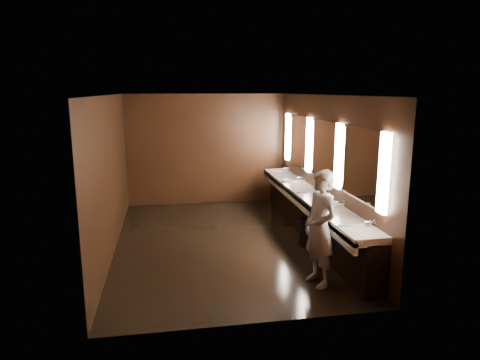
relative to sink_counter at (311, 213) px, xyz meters
name	(u,v)px	position (x,y,z in m)	size (l,w,h in m)	color
floor	(222,242)	(-1.79, 0.00, -0.50)	(6.00, 6.00, 0.00)	black
ceiling	(221,95)	(-1.79, 0.00, 2.30)	(4.00, 6.00, 0.02)	#2D2D2B
wall_back	(206,150)	(-1.79, 3.00, 0.90)	(4.00, 0.02, 2.80)	black
wall_front	(254,217)	(-1.79, -3.00, 0.90)	(4.00, 0.02, 2.80)	black
wall_left	(111,175)	(-3.79, 0.00, 0.90)	(0.02, 6.00, 2.80)	black
wall_right	(323,168)	(0.21, 0.00, 0.90)	(0.02, 6.00, 2.80)	black
sink_counter	(311,213)	(0.00, 0.00, 0.00)	(0.55, 5.40, 1.01)	black
mirror_band	(323,150)	(0.19, 0.00, 1.25)	(0.06, 5.03, 1.15)	white
person	(320,228)	(-0.59, -2.06, 0.38)	(0.64, 0.42, 1.76)	#9BB6E8
trash_bin	(308,232)	(-0.22, -0.47, -0.23)	(0.34, 0.34, 0.53)	black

